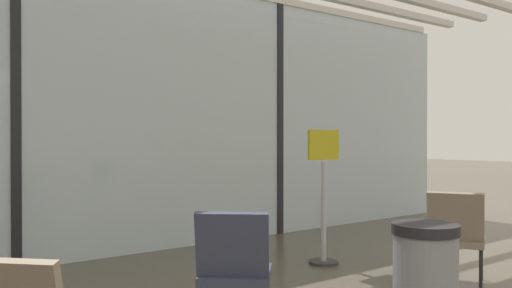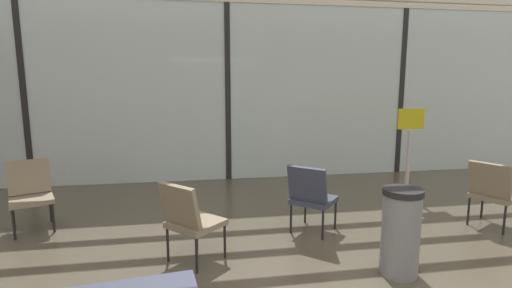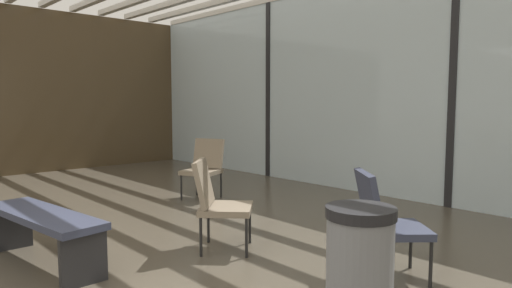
{
  "view_description": "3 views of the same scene",
  "coord_description": "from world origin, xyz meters",
  "px_view_note": "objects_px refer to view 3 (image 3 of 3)",
  "views": [
    {
      "loc": [
        -1.29,
        -0.58,
        1.34
      ],
      "look_at": [
        1.43,
        2.99,
        1.3
      ],
      "focal_mm": 36.91,
      "sensor_mm": 36.0,
      "label": 1
    },
    {
      "loc": [
        -0.68,
        -2.0,
        1.87
      ],
      "look_at": [
        0.68,
        6.06,
        0.52
      ],
      "focal_mm": 26.86,
      "sensor_mm": 36.0,
      "label": 2
    },
    {
      "loc": [
        2.62,
        -0.79,
        1.42
      ],
      "look_at": [
        -1.02,
        2.56,
        0.95
      ],
      "focal_mm": 31.42,
      "sensor_mm": 36.0,
      "label": 3
    }
  ],
  "objects_px": {
    "lounge_chair_3": "(204,165)",
    "trash_bin": "(359,284)",
    "lounge_chair_1": "(384,218)",
    "waiting_bench": "(43,224)",
    "lounge_chair_4": "(217,199)"
  },
  "relations": [
    {
      "from": "lounge_chair_1",
      "to": "lounge_chair_4",
      "type": "distance_m",
      "value": 1.57
    },
    {
      "from": "lounge_chair_3",
      "to": "trash_bin",
      "type": "distance_m",
      "value": 4.41
    },
    {
      "from": "lounge_chair_1",
      "to": "lounge_chair_4",
      "type": "relative_size",
      "value": 1.0
    },
    {
      "from": "lounge_chair_1",
      "to": "trash_bin",
      "type": "bearing_deg",
      "value": 156.99
    },
    {
      "from": "lounge_chair_3",
      "to": "trash_bin",
      "type": "height_order",
      "value": "lounge_chair_3"
    },
    {
      "from": "trash_bin",
      "to": "waiting_bench",
      "type": "bearing_deg",
      "value": -163.65
    },
    {
      "from": "lounge_chair_1",
      "to": "lounge_chair_3",
      "type": "height_order",
      "value": "same"
    },
    {
      "from": "lounge_chair_1",
      "to": "trash_bin",
      "type": "xyz_separation_m",
      "value": [
        0.54,
        -1.13,
        -0.06
      ]
    },
    {
      "from": "lounge_chair_4",
      "to": "trash_bin",
      "type": "distance_m",
      "value": 2.09
    },
    {
      "from": "waiting_bench",
      "to": "lounge_chair_3",
      "type": "bearing_deg",
      "value": 108.52
    },
    {
      "from": "lounge_chair_1",
      "to": "lounge_chair_4",
      "type": "xyz_separation_m",
      "value": [
        -1.47,
        -0.55,
        0.0
      ]
    },
    {
      "from": "trash_bin",
      "to": "lounge_chair_1",
      "type": "bearing_deg",
      "value": 115.48
    },
    {
      "from": "lounge_chair_3",
      "to": "lounge_chair_4",
      "type": "height_order",
      "value": "same"
    },
    {
      "from": "lounge_chair_4",
      "to": "lounge_chair_3",
      "type": "bearing_deg",
      "value": 12.83
    },
    {
      "from": "lounge_chair_3",
      "to": "lounge_chair_1",
      "type": "bearing_deg",
      "value": -35.15
    }
  ]
}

